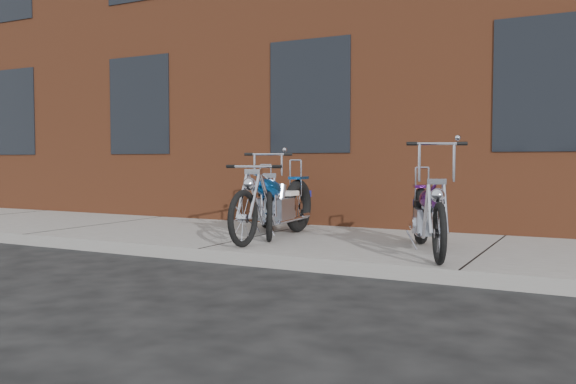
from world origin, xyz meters
The scene contains 6 objects.
ground centered at (0.00, 0.00, 0.00)m, with size 120.00×120.00×0.00m, color black.
sidewalk centered at (0.00, 1.50, 0.07)m, with size 22.00×3.00×0.15m, color slate.
building_brick centered at (0.00, 8.00, 4.00)m, with size 22.00×10.00×8.00m, color brown.
chopper_purple centered at (2.46, 0.96, 0.54)m, with size 0.92×2.06×1.22m.
chopper_blue centered at (0.34, 1.26, 0.58)m, with size 0.58×2.39×1.04m.
chopper_third centered at (0.00, 1.64, 0.55)m, with size 1.24×1.96×1.13m.
Camera 1 is at (4.21, -5.78, 1.19)m, focal length 38.00 mm.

